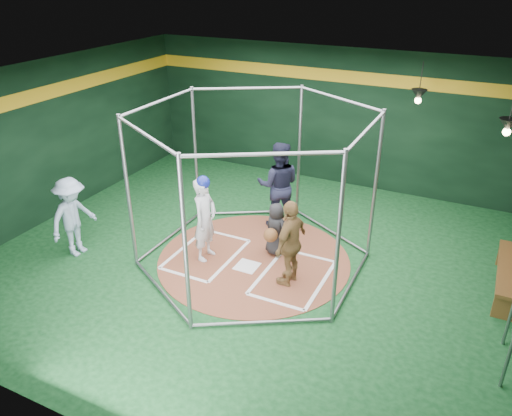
% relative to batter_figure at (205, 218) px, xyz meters
% --- Properties ---
extents(room_shell, '(10.10, 9.10, 3.53)m').
position_rel_batter_figure_xyz_m(room_shell, '(0.89, 0.34, 0.87)').
color(room_shell, '#0C3716').
rests_on(room_shell, ground).
extents(clay_disc, '(3.80, 3.80, 0.01)m').
position_rel_batter_figure_xyz_m(clay_disc, '(0.89, 0.33, -0.88)').
color(clay_disc, brown).
rests_on(clay_disc, ground).
extents(home_plate, '(0.43, 0.43, 0.01)m').
position_rel_batter_figure_xyz_m(home_plate, '(0.89, 0.03, -0.87)').
color(home_plate, white).
rests_on(home_plate, clay_disc).
extents(batter_box_left, '(1.17, 1.77, 0.01)m').
position_rel_batter_figure_xyz_m(batter_box_left, '(-0.06, 0.08, -0.87)').
color(batter_box_left, white).
rests_on(batter_box_left, clay_disc).
extents(batter_box_right, '(1.17, 1.77, 0.01)m').
position_rel_batter_figure_xyz_m(batter_box_right, '(1.84, 0.08, -0.87)').
color(batter_box_right, white).
rests_on(batter_box_right, clay_disc).
extents(batting_cage, '(4.05, 4.67, 3.00)m').
position_rel_batter_figure_xyz_m(batting_cage, '(0.89, 0.33, 0.62)').
color(batting_cage, gray).
rests_on(batting_cage, ground).
extents(pendant_lamp_near, '(0.34, 0.34, 0.90)m').
position_rel_batter_figure_xyz_m(pendant_lamp_near, '(3.09, 3.93, 1.86)').
color(pendant_lamp_near, black).
rests_on(pendant_lamp_near, room_shell).
extents(pendant_lamp_far, '(0.34, 0.34, 0.90)m').
position_rel_batter_figure_xyz_m(pendant_lamp_far, '(4.89, 2.33, 1.86)').
color(pendant_lamp_far, black).
rests_on(pendant_lamp_far, room_shell).
extents(batter_figure, '(0.40, 0.61, 1.75)m').
position_rel_batter_figure_xyz_m(batter_figure, '(0.00, 0.00, 0.00)').
color(batter_figure, silver).
rests_on(batter_figure, clay_disc).
extents(visitor_leopard, '(0.51, 1.00, 1.64)m').
position_rel_batter_figure_xyz_m(visitor_leopard, '(1.82, -0.07, -0.05)').
color(visitor_leopard, '#AF854B').
rests_on(visitor_leopard, clay_disc).
extents(catcher_figure, '(0.63, 0.65, 1.10)m').
position_rel_batter_figure_xyz_m(catcher_figure, '(1.18, 0.71, -0.32)').
color(catcher_figure, black).
rests_on(catcher_figure, clay_disc).
extents(umpire, '(1.15, 1.03, 1.94)m').
position_rel_batter_figure_xyz_m(umpire, '(0.73, 1.87, 0.10)').
color(umpire, black).
rests_on(umpire, clay_disc).
extents(bystander_blue, '(0.67, 1.09, 1.64)m').
position_rel_batter_figure_xyz_m(bystander_blue, '(-2.42, -0.99, -0.06)').
color(bystander_blue, '#9AB1CB').
rests_on(bystander_blue, ground).
extents(steel_railing, '(0.05, 1.01, 0.87)m').
position_rel_batter_figure_xyz_m(steel_railing, '(5.44, -0.64, -0.30)').
color(steel_railing, gray).
rests_on(steel_railing, ground).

